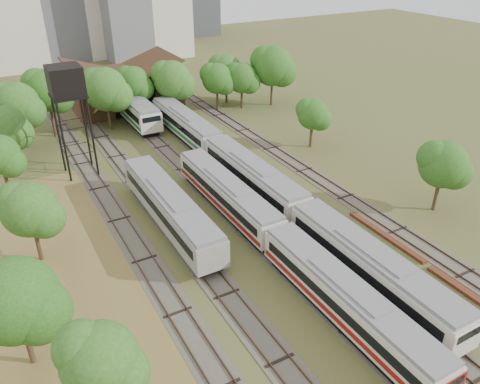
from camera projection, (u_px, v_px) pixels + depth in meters
ground at (406, 347)px, 31.08m from camera, size 240.00×240.00×0.00m
dry_grass_patch at (105, 370)px, 29.43m from camera, size 14.00×60.00×0.04m
tracks at (223, 192)px, 49.84m from camera, size 24.60×80.00×0.19m
railcar_red_set at (277, 239)px, 39.08m from camera, size 2.67×34.58×3.30m
railcar_green_set at (253, 177)px, 48.83m from camera, size 2.84×52.07×3.51m
railcar_rear at (133, 108)px, 67.94m from camera, size 3.08×16.08×3.81m
old_grey_coach at (170, 208)px, 43.06m from camera, size 2.90×18.00×3.59m
water_tower at (66, 84)px, 48.90m from camera, size 3.55×3.55×12.27m
rail_pile_near at (477, 300)px, 34.91m from camera, size 0.59×8.92×0.30m
rail_pile_far at (386, 236)px, 42.32m from camera, size 0.57×9.05×0.29m
maintenance_shed at (124, 88)px, 73.48m from camera, size 16.45×11.55×7.58m
tree_band_left at (36, 241)px, 32.95m from camera, size 8.71×57.86×7.87m
tree_band_far at (156, 82)px, 66.50m from camera, size 42.74×10.21×9.35m
tree_band_right at (315, 111)px, 58.48m from camera, size 5.78×41.25×7.26m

